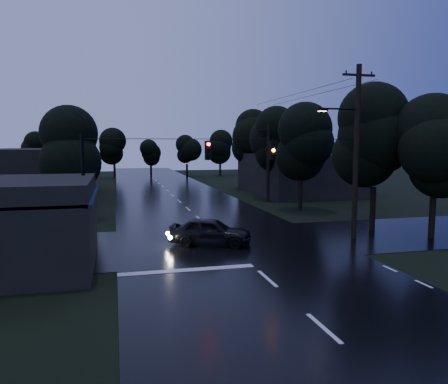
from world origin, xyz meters
name	(u,v)px	position (x,y,z in m)	size (l,w,h in m)	color
ground	(323,329)	(0.00, 0.00, 0.00)	(160.00, 160.00, 0.00)	black
main_road	(179,202)	(0.00, 30.00, 0.00)	(12.00, 120.00, 0.02)	black
cross_street	(225,242)	(0.00, 12.00, 0.00)	(60.00, 9.00, 0.02)	black
building_far_right	(298,174)	(14.00, 34.00, 2.20)	(10.00, 14.00, 4.40)	black
building_far_left	(40,172)	(-14.00, 40.00, 2.50)	(10.00, 16.00, 5.00)	black
utility_pole_main	(355,149)	(7.41, 11.00, 5.26)	(3.50, 0.30, 10.00)	black
utility_pole_far	(268,161)	(8.30, 28.00, 3.88)	(2.00, 0.30, 7.50)	black
anchor_pole_left	(84,195)	(-7.50, 11.00, 3.00)	(0.18, 0.18, 6.00)	black
span_signals	(240,150)	(0.56, 10.99, 5.24)	(15.00, 0.37, 1.12)	black
tree_corner_near	(375,137)	(10.00, 13.00, 5.99)	(4.48, 4.48, 9.44)	black
tree_corner_far	(436,149)	(12.00, 10.00, 5.24)	(3.92, 3.92, 8.26)	black
tree_left_a	(71,148)	(-9.00, 22.00, 5.24)	(3.92, 3.92, 8.26)	black
tree_left_b	(72,143)	(-9.60, 30.00, 5.62)	(4.20, 4.20, 8.85)	black
tree_left_c	(75,140)	(-10.20, 40.00, 5.99)	(4.48, 4.48, 9.44)	black
tree_right_a	(301,143)	(9.00, 22.00, 5.62)	(4.20, 4.20, 8.85)	black
tree_right_b	(274,139)	(9.60, 30.00, 5.99)	(4.48, 4.48, 9.44)	black
tree_right_c	(250,137)	(10.20, 40.00, 6.37)	(4.76, 4.76, 10.03)	black
car	(210,231)	(-0.97, 11.53, 0.77)	(1.81, 4.49, 1.53)	black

